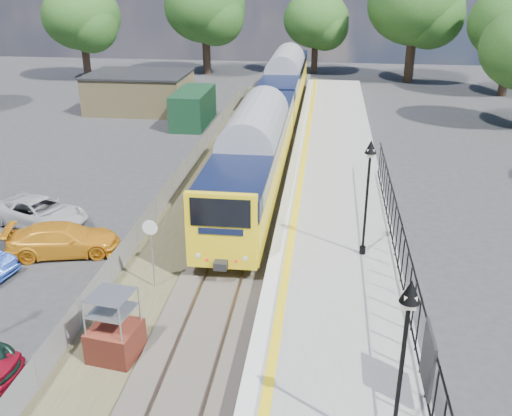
% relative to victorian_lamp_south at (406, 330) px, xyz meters
% --- Properties ---
extents(ground, '(120.00, 120.00, 0.00)m').
position_rel_victorian_lamp_south_xyz_m(ground, '(-5.50, 4.00, -4.30)').
color(ground, '#2D2D30').
rests_on(ground, ground).
extents(track_bed, '(5.90, 80.00, 0.29)m').
position_rel_victorian_lamp_south_xyz_m(track_bed, '(-5.97, 13.67, -4.21)').
color(track_bed, '#473F38').
rests_on(track_bed, ground).
extents(platform, '(5.00, 70.00, 0.90)m').
position_rel_victorian_lamp_south_xyz_m(platform, '(-1.30, 12.00, -3.85)').
color(platform, gray).
rests_on(platform, ground).
extents(platform_edge, '(0.90, 70.00, 0.01)m').
position_rel_victorian_lamp_south_xyz_m(platform_edge, '(-3.36, 12.00, -3.39)').
color(platform_edge, silver).
rests_on(platform_edge, platform).
extents(victorian_lamp_south, '(0.44, 0.44, 4.60)m').
position_rel_victorian_lamp_south_xyz_m(victorian_lamp_south, '(0.00, 0.00, 0.00)').
color(victorian_lamp_south, black).
rests_on(victorian_lamp_south, platform).
extents(victorian_lamp_north, '(0.44, 0.44, 4.60)m').
position_rel_victorian_lamp_south_xyz_m(victorian_lamp_north, '(-0.20, 10.00, 0.00)').
color(victorian_lamp_north, black).
rests_on(victorian_lamp_north, platform).
extents(palisade_fence, '(0.12, 26.00, 2.00)m').
position_rel_victorian_lamp_south_xyz_m(palisade_fence, '(1.05, 6.24, -2.46)').
color(palisade_fence, black).
rests_on(palisade_fence, platform).
extents(wire_fence, '(0.06, 52.00, 1.20)m').
position_rel_victorian_lamp_south_xyz_m(wire_fence, '(-9.70, 16.00, -3.70)').
color(wire_fence, '#999EA3').
rests_on(wire_fence, ground).
extents(outbuilding, '(10.80, 10.10, 3.12)m').
position_rel_victorian_lamp_south_xyz_m(outbuilding, '(-16.41, 35.21, -2.78)').
color(outbuilding, '#A08D5A').
rests_on(outbuilding, ground).
extents(tree_line, '(56.80, 43.80, 11.88)m').
position_rel_victorian_lamp_south_xyz_m(tree_line, '(-4.10, 46.00, 2.31)').
color(tree_line, '#332319').
rests_on(tree_line, ground).
extents(train, '(2.82, 40.83, 3.51)m').
position_rel_victorian_lamp_south_xyz_m(train, '(-5.50, 28.89, -1.96)').
color(train, yellow).
rests_on(train, ground).
extents(brick_plinth, '(1.62, 1.62, 2.29)m').
position_rel_victorian_lamp_south_xyz_m(brick_plinth, '(-8.00, 3.76, -3.20)').
color(brick_plinth, maroon).
rests_on(brick_plinth, ground).
extents(speed_sign, '(0.57, 0.10, 2.84)m').
position_rel_victorian_lamp_south_xyz_m(speed_sign, '(-8.00, 7.88, -2.36)').
color(speed_sign, '#999EA3').
rests_on(speed_sign, ground).
extents(car_yellow, '(4.95, 2.97, 1.34)m').
position_rel_victorian_lamp_south_xyz_m(car_yellow, '(-12.60, 10.17, -3.63)').
color(car_yellow, orange).
rests_on(car_yellow, ground).
extents(car_white, '(5.25, 3.67, 1.33)m').
position_rel_victorian_lamp_south_xyz_m(car_white, '(-14.94, 12.76, -3.63)').
color(car_white, silver).
rests_on(car_white, ground).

